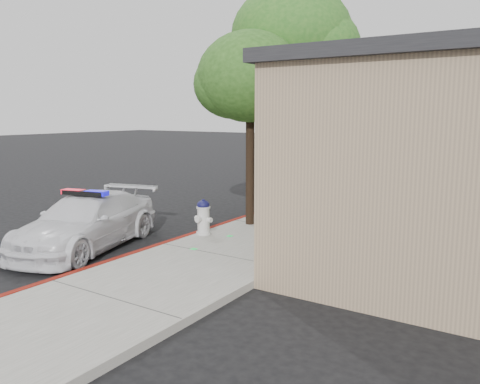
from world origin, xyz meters
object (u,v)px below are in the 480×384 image
fire_hydrant (203,217)px  street_tree_far (382,87)px  police_car (86,222)px  street_tree_mid (293,42)px  street_tree_near (250,81)px

fire_hydrant → street_tree_far: (0.39, 12.80, 3.75)m
fire_hydrant → street_tree_far: size_ratio=0.16×
police_car → street_tree_far: street_tree_far is taller
police_car → street_tree_mid: (2.43, 5.69, 4.55)m
fire_hydrant → street_tree_near: 3.78m
police_car → street_tree_near: bearing=44.1°
police_car → fire_hydrant: bearing=33.3°
street_tree_near → street_tree_mid: 2.32m
fire_hydrant → street_tree_near: bearing=80.3°
street_tree_mid → police_car: bearing=-113.1°
street_tree_near → street_tree_far: bearing=89.8°
street_tree_near → street_tree_far: street_tree_far is taller
street_tree_far → fire_hydrant: bearing=-91.7°
fire_hydrant → street_tree_near: street_tree_near is taller
police_car → street_tree_far: (2.25, 14.89, 3.71)m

